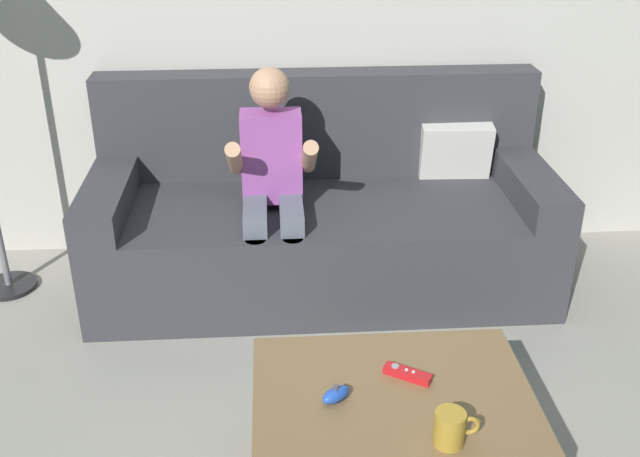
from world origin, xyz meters
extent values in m
cube|color=#38383D|center=(0.06, 1.37, 0.21)|extent=(1.97, 0.80, 0.41)
cube|color=#38383D|center=(0.06, 1.69, 0.65)|extent=(1.97, 0.16, 0.48)
cube|color=#38383D|center=(-0.83, 1.37, 0.48)|extent=(0.18, 0.80, 0.13)
cube|color=#38383D|center=(0.96, 1.37, 0.48)|extent=(0.18, 0.80, 0.13)
cube|color=silver|center=(0.69, 1.61, 0.54)|extent=(0.33, 0.17, 0.27)
cylinder|color=slate|center=(-0.22, 1.03, 0.21)|extent=(0.08, 0.08, 0.41)
cylinder|color=slate|center=(-0.08, 1.03, 0.21)|extent=(0.08, 0.08, 0.41)
cube|color=slate|center=(-0.22, 1.18, 0.45)|extent=(0.09, 0.31, 0.09)
cube|color=slate|center=(-0.08, 1.18, 0.45)|extent=(0.09, 0.31, 0.09)
cube|color=#994C9E|center=(-0.15, 1.33, 0.64)|extent=(0.25, 0.14, 0.38)
cylinder|color=tan|center=(-0.29, 1.20, 0.68)|extent=(0.06, 0.27, 0.22)
cylinder|color=tan|center=(0.00, 1.20, 0.68)|extent=(0.06, 0.27, 0.22)
sphere|color=tan|center=(-0.15, 1.33, 0.93)|extent=(0.16, 0.16, 0.16)
cube|color=brown|center=(0.17, 0.07, 0.39)|extent=(0.78, 0.61, 0.04)
cylinder|color=brown|center=(-0.17, 0.32, 0.19)|extent=(0.06, 0.06, 0.37)
cylinder|color=brown|center=(0.51, 0.32, 0.19)|extent=(0.06, 0.06, 0.37)
cube|color=red|center=(0.22, 0.15, 0.42)|extent=(0.14, 0.11, 0.02)
cylinder|color=#99999E|center=(0.19, 0.17, 0.43)|extent=(0.02, 0.02, 0.00)
cylinder|color=silver|center=(0.22, 0.15, 0.43)|extent=(0.01, 0.01, 0.00)
cylinder|color=silver|center=(0.24, 0.14, 0.43)|extent=(0.01, 0.01, 0.00)
ellipsoid|color=blue|center=(0.01, 0.06, 0.43)|extent=(0.10, 0.09, 0.04)
cylinder|color=#4C4C51|center=(0.01, 0.06, 0.45)|extent=(0.02, 0.02, 0.01)
cylinder|color=#B78C2D|center=(0.28, -0.12, 0.45)|extent=(0.08, 0.08, 0.09)
torus|color=#B78C2D|center=(0.33, -0.12, 0.46)|extent=(0.06, 0.01, 0.06)
cylinder|color=black|center=(-1.34, 1.43, 0.01)|extent=(0.24, 0.24, 0.02)
camera|label=1|loc=(-0.15, -1.57, 1.75)|focal=42.32mm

